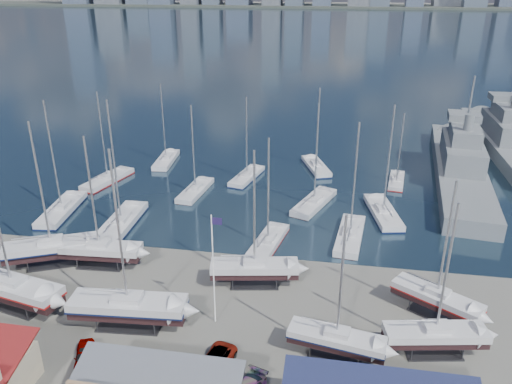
% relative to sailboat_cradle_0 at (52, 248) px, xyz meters
% --- Properties ---
extents(ground, '(1400.00, 1400.00, 0.00)m').
position_rel_sailboat_cradle_0_xyz_m(ground, '(19.30, -4.44, -2.11)').
color(ground, '#605E59').
rests_on(ground, ground).
extents(water, '(1400.00, 600.00, 0.40)m').
position_rel_sailboat_cradle_0_xyz_m(water, '(19.30, 305.56, -2.26)').
color(water, '#1A2C3D').
rests_on(water, ground).
extents(far_shore, '(1400.00, 80.00, 2.20)m').
position_rel_sailboat_cradle_0_xyz_m(far_shore, '(19.30, 565.56, -1.01)').
color(far_shore, '#2D332D').
rests_on(far_shore, ground).
extents(sailboat_cradle_0, '(10.74, 7.09, 16.87)m').
position_rel_sailboat_cradle_0_xyz_m(sailboat_cradle_0, '(0.00, 0.00, 0.00)').
color(sailboat_cradle_0, '#2D2D33').
rests_on(sailboat_cradle_0, ground).
extents(sailboat_cradle_1, '(11.23, 5.27, 17.39)m').
position_rel_sailboat_cradle_0_xyz_m(sailboat_cradle_1, '(0.58, -8.13, 0.03)').
color(sailboat_cradle_1, '#2D2D33').
rests_on(sailboat_cradle_1, ground).
extents(sailboat_cradle_2, '(9.57, 3.20, 15.44)m').
position_rel_sailboat_cradle_0_xyz_m(sailboat_cradle_2, '(5.52, 0.57, -0.07)').
color(sailboat_cradle_2, '#2D2D33').
rests_on(sailboat_cradle_2, ground).
extents(sailboat_cradle_3, '(11.16, 3.90, 17.57)m').
position_rel_sailboat_cradle_0_xyz_m(sailboat_cradle_3, '(12.99, -9.01, 0.04)').
color(sailboat_cradle_3, '#2D2D33').
rests_on(sailboat_cradle_3, ground).
extents(sailboat_cradle_4, '(9.55, 4.15, 15.16)m').
position_rel_sailboat_cradle_0_xyz_m(sailboat_cradle_4, '(23.43, -0.27, -0.08)').
color(sailboat_cradle_4, '#2D2D33').
rests_on(sailboat_cradle_4, ground).
extents(sailboat_cradle_5, '(8.66, 3.84, 13.71)m').
position_rel_sailboat_cradle_0_xyz_m(sailboat_cradle_5, '(32.25, -10.15, -0.16)').
color(sailboat_cradle_5, '#2D2D33').
rests_on(sailboat_cradle_5, ground).
extents(sailboat_cradle_6, '(8.57, 6.79, 14.15)m').
position_rel_sailboat_cradle_0_xyz_m(sailboat_cradle_6, '(41.62, -2.57, -0.14)').
color(sailboat_cradle_6, '#2D2D33').
rests_on(sailboat_cradle_6, ground).
extents(sailboat_cradle_7, '(9.08, 3.99, 14.47)m').
position_rel_sailboat_cradle_0_xyz_m(sailboat_cradle_7, '(40.65, -8.17, -0.12)').
color(sailboat_cradle_7, '#2D2D33').
rests_on(sailboat_cradle_7, ground).
extents(sailboat_moored_0, '(4.31, 11.47, 16.75)m').
position_rel_sailboat_cradle_0_xyz_m(sailboat_moored_0, '(-6.14, 12.66, -1.81)').
color(sailboat_moored_0, black).
rests_on(sailboat_moored_0, water).
extents(sailboat_moored_1, '(5.39, 10.63, 15.31)m').
position_rel_sailboat_cradle_0_xyz_m(sailboat_moored_1, '(-4.85, 24.57, -1.81)').
color(sailboat_moored_1, black).
rests_on(sailboat_moored_1, water).
extents(sailboat_moored_2, '(3.52, 9.91, 14.67)m').
position_rel_sailboat_cradle_0_xyz_m(sailboat_moored_2, '(1.34, 35.07, -1.79)').
color(sailboat_moored_2, black).
rests_on(sailboat_moored_2, water).
extents(sailboat_moored_3, '(3.67, 11.98, 17.77)m').
position_rel_sailboat_cradle_0_xyz_m(sailboat_moored_3, '(3.75, 10.18, -1.80)').
color(sailboat_moored_3, black).
rests_on(sailboat_moored_3, water).
extents(sailboat_moored_4, '(3.64, 9.69, 14.30)m').
position_rel_sailboat_cradle_0_xyz_m(sailboat_moored_4, '(10.31, 22.60, -1.79)').
color(sailboat_moored_4, black).
rests_on(sailboat_moored_4, water).
extents(sailboat_moored_5, '(4.68, 9.84, 14.18)m').
position_rel_sailboat_cradle_0_xyz_m(sailboat_moored_5, '(17.01, 29.67, -1.81)').
color(sailboat_moored_5, black).
rests_on(sailboat_moored_5, water).
extents(sailboat_moored_6, '(4.41, 10.01, 14.47)m').
position_rel_sailboat_cradle_0_xyz_m(sailboat_moored_6, '(23.61, 8.26, -1.81)').
color(sailboat_moored_6, black).
rests_on(sailboat_moored_6, water).
extents(sailboat_moored_7, '(6.31, 10.78, 15.72)m').
position_rel_sailboat_cradle_0_xyz_m(sailboat_moored_7, '(28.48, 21.04, -1.79)').
color(sailboat_moored_7, black).
rests_on(sailboat_moored_7, water).
extents(sailboat_moored_8, '(5.85, 10.15, 14.65)m').
position_rel_sailboat_cradle_0_xyz_m(sailboat_moored_8, '(27.91, 36.28, -1.81)').
color(sailboat_moored_8, black).
rests_on(sailboat_moored_8, water).
extents(sailboat_moored_9, '(4.08, 10.76, 15.86)m').
position_rel_sailboat_cradle_0_xyz_m(sailboat_moored_9, '(33.57, 11.69, -1.79)').
color(sailboat_moored_9, black).
rests_on(sailboat_moored_9, water).
extents(sailboat_moored_10, '(5.13, 11.30, 16.31)m').
position_rel_sailboat_cradle_0_xyz_m(sailboat_moored_10, '(38.09, 19.30, -1.81)').
color(sailboat_moored_10, black).
rests_on(sailboat_moored_10, water).
extents(sailboat_moored_11, '(3.29, 8.22, 11.94)m').
position_rel_sailboat_cradle_0_xyz_m(sailboat_moored_11, '(41.00, 31.97, -1.81)').
color(sailboat_moored_11, black).
rests_on(sailboat_moored_11, water).
extents(naval_ship_east, '(12.47, 46.16, 18.11)m').
position_rel_sailboat_cradle_0_xyz_m(naval_ship_east, '(51.38, 36.89, -0.45)').
color(naval_ship_east, '#595D63').
rests_on(naval_ship_east, water).
extents(naval_ship_west, '(7.51, 45.37, 18.08)m').
position_rel_sailboat_cradle_0_xyz_m(naval_ship_west, '(62.63, 53.52, -0.45)').
color(naval_ship_west, '#595D63').
rests_on(naval_ship_west, water).
extents(car_a, '(2.87, 4.17, 1.32)m').
position_rel_sailboat_cradle_0_xyz_m(car_a, '(11.13, -14.27, -1.46)').
color(car_a, gray).
rests_on(car_a, ground).
extents(car_b, '(4.44, 2.87, 1.38)m').
position_rel_sailboat_cradle_0_xyz_m(car_b, '(18.27, -15.18, -1.42)').
color(car_b, gray).
rests_on(car_b, ground).
extents(car_c, '(3.36, 5.24, 1.34)m').
position_rel_sailboat_cradle_0_xyz_m(car_c, '(22.28, -13.22, -1.44)').
color(car_c, gray).
rests_on(car_c, ground).
extents(flagpole, '(1.00, 0.12, 11.33)m').
position_rel_sailboat_cradle_0_xyz_m(flagpole, '(20.88, -7.08, 4.37)').
color(flagpole, white).
rests_on(flagpole, ground).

